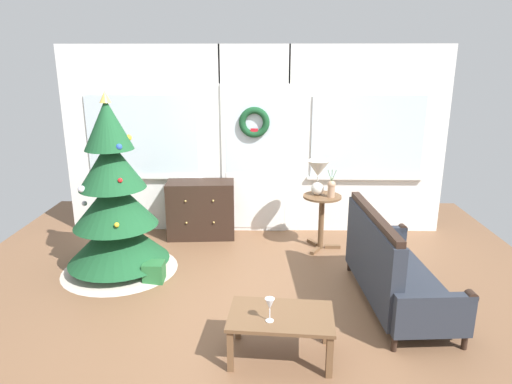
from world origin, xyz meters
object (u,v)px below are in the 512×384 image
(christmas_tree, at_px, (115,211))
(dresser_cabinet, at_px, (201,209))
(side_table, at_px, (322,211))
(flower_vase, at_px, (331,188))
(coffee_table, at_px, (281,321))
(settee_sofa, at_px, (390,269))
(table_lamp, at_px, (318,173))
(gift_box, at_px, (154,272))
(wine_glass, at_px, (270,305))

(christmas_tree, bearing_deg, dresser_cabinet, 52.51)
(side_table, relative_size, flower_vase, 2.03)
(christmas_tree, xyz_separation_m, coffee_table, (1.81, -1.58, -0.39))
(side_table, height_order, coffee_table, side_table)
(settee_sofa, distance_m, table_lamp, 1.66)
(table_lamp, bearing_deg, coffee_table, -103.03)
(flower_vase, xyz_separation_m, gift_box, (-2.03, -0.90, -0.72))
(wine_glass, bearing_deg, christmas_tree, 135.74)
(christmas_tree, distance_m, flower_vase, 2.58)
(coffee_table, distance_m, wine_glass, 0.24)
(dresser_cabinet, relative_size, table_lamp, 2.10)
(dresser_cabinet, relative_size, gift_box, 4.18)
(settee_sofa, height_order, side_table, settee_sofa)
(christmas_tree, bearing_deg, flower_vase, 13.77)
(coffee_table, bearing_deg, settee_sofa, 38.25)
(table_lamp, bearing_deg, wine_glass, -104.62)
(christmas_tree, distance_m, dresser_cabinet, 1.37)
(flower_vase, xyz_separation_m, coffee_table, (-0.69, -2.19, -0.50))
(gift_box, bearing_deg, dresser_cabinet, 75.58)
(settee_sofa, bearing_deg, coffee_table, -141.75)
(christmas_tree, bearing_deg, coffee_table, -41.08)
(christmas_tree, bearing_deg, settee_sofa, -13.89)
(table_lamp, xyz_separation_m, wine_glass, (-0.62, -2.39, -0.47))
(side_table, height_order, gift_box, side_table)
(settee_sofa, height_order, gift_box, settee_sofa)
(flower_vase, bearing_deg, settee_sofa, -73.22)
(wine_glass, bearing_deg, coffee_table, 46.07)
(coffee_table, bearing_deg, flower_vase, 72.51)
(gift_box, bearing_deg, wine_glass, -48.00)
(settee_sofa, bearing_deg, side_table, 109.82)
(coffee_table, relative_size, gift_box, 3.97)
(dresser_cabinet, distance_m, gift_box, 1.41)
(wine_glass, distance_m, gift_box, 1.92)
(wine_glass, bearing_deg, table_lamp, 75.38)
(christmas_tree, height_order, wine_glass, christmas_tree)
(christmas_tree, xyz_separation_m, settee_sofa, (2.90, -0.72, -0.34))
(dresser_cabinet, bearing_deg, coffee_table, -69.23)
(flower_vase, height_order, gift_box, flower_vase)
(dresser_cabinet, relative_size, side_table, 1.30)
(gift_box, bearing_deg, coffee_table, -43.92)
(table_lamp, relative_size, wine_glass, 2.26)
(side_table, bearing_deg, dresser_cabinet, 166.41)
(dresser_cabinet, relative_size, coffee_table, 1.05)
(side_table, relative_size, coffee_table, 0.81)
(christmas_tree, distance_m, table_lamp, 2.46)
(flower_vase, height_order, coffee_table, flower_vase)
(table_lamp, bearing_deg, christmas_tree, -163.06)
(dresser_cabinet, bearing_deg, flower_vase, -14.73)
(christmas_tree, height_order, flower_vase, christmas_tree)
(flower_vase, distance_m, coffee_table, 2.35)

